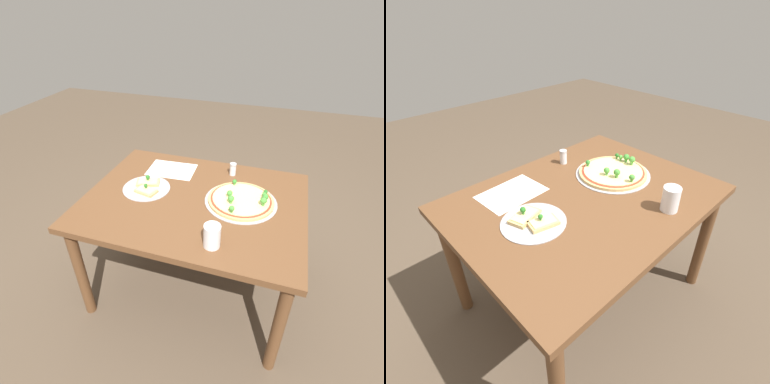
{
  "view_description": "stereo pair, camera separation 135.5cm",
  "coord_description": "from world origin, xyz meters",
  "views": [
    {
      "loc": [
        0.41,
        -1.3,
        1.65
      ],
      "look_at": [
        -0.02,
        0.03,
        0.72
      ],
      "focal_mm": 28.0,
      "sensor_mm": 36.0,
      "label": 1
    },
    {
      "loc": [
        -0.84,
        -0.82,
        1.48
      ],
      "look_at": [
        -0.02,
        0.03,
        0.72
      ],
      "focal_mm": 28.0,
      "sensor_mm": 36.0,
      "label": 2
    }
  ],
  "objects": [
    {
      "name": "pizza_tray_whole",
      "position": [
        0.25,
        0.04,
        0.71
      ],
      "size": [
        0.39,
        0.39,
        0.07
      ],
      "color": "#A3A3A8",
      "rests_on": "dining_table"
    },
    {
      "name": "condiment_shaker",
      "position": [
        0.15,
        0.32,
        0.74
      ],
      "size": [
        0.04,
        0.04,
        0.08
      ],
      "color": "silver",
      "rests_on": "dining_table"
    },
    {
      "name": "dining_table",
      "position": [
        0.0,
        0.0,
        0.61
      ],
      "size": [
        1.21,
        0.93,
        0.7
      ],
      "color": "brown",
      "rests_on": "ground_plane"
    },
    {
      "name": "drinking_cup",
      "position": [
        0.19,
        -0.33,
        0.75
      ],
      "size": [
        0.08,
        0.08,
        0.11
      ],
      "primitive_type": "cylinder",
      "color": "white",
      "rests_on": "dining_table"
    },
    {
      "name": "pizza_tray_slice",
      "position": [
        -0.3,
        0.01,
        0.71
      ],
      "size": [
        0.28,
        0.28,
        0.06
      ],
      "color": "#A3A3A8",
      "rests_on": "dining_table"
    },
    {
      "name": "paper_menu",
      "position": [
        -0.24,
        0.26,
        0.7
      ],
      "size": [
        0.31,
        0.23,
        0.0
      ],
      "primitive_type": "cube",
      "rotation": [
        0.0,
        0.0,
        0.06
      ],
      "color": "white",
      "rests_on": "dining_table"
    },
    {
      "name": "ground_plane",
      "position": [
        0.0,
        0.0,
        0.0
      ],
      "size": [
        8.0,
        8.0,
        0.0
      ],
      "primitive_type": "plane",
      "color": "brown"
    }
  ]
}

